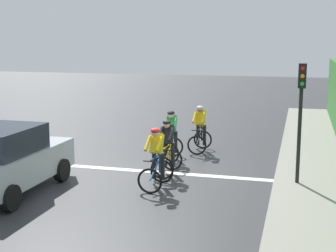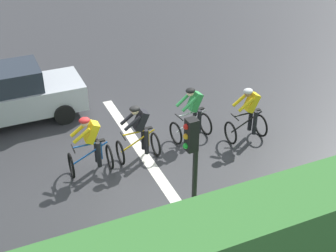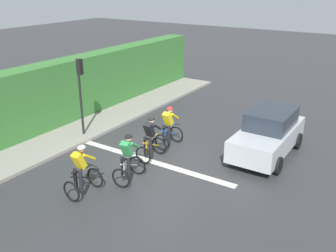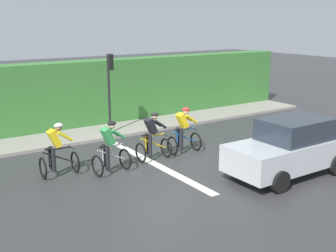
# 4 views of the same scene
# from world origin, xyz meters

# --- Properties ---
(ground_plane) EXTENTS (80.00, 80.00, 0.00)m
(ground_plane) POSITION_xyz_m (0.00, 0.00, 0.00)
(ground_plane) COLOR #333335
(sidewalk_kerb) EXTENTS (2.80, 25.75, 0.12)m
(sidewalk_kerb) POSITION_xyz_m (4.54, 2.00, 0.06)
(sidewalk_kerb) COLOR gray
(sidewalk_kerb) RESTS_ON ground
(stone_wall_low) EXTENTS (0.44, 25.75, 0.48)m
(stone_wall_low) POSITION_xyz_m (5.44, 2.00, 0.24)
(stone_wall_low) COLOR gray
(stone_wall_low) RESTS_ON ground
(hedge_wall) EXTENTS (1.10, 25.75, 2.93)m
(hedge_wall) POSITION_xyz_m (5.74, 2.00, 1.46)
(hedge_wall) COLOR #387533
(hedge_wall) RESTS_ON ground
(road_marking_stop_line) EXTENTS (7.00, 0.30, 0.01)m
(road_marking_stop_line) POSITION_xyz_m (0.00, 0.41, 0.00)
(road_marking_stop_line) COLOR silver
(road_marking_stop_line) RESTS_ON ground
(cyclist_lead) EXTENTS (0.69, 1.08, 1.66)m
(cyclist_lead) POSITION_xyz_m (0.37, 3.46, 0.80)
(cyclist_lead) COLOR black
(cyclist_lead) RESTS_ON ground
(cyclist_second) EXTENTS (0.80, 1.15, 1.66)m
(cyclist_second) POSITION_xyz_m (-0.31, 2.01, 0.80)
(cyclist_second) COLOR black
(cyclist_second) RESTS_ON ground
(cyclist_mid) EXTENTS (0.68, 1.08, 1.66)m
(cyclist_mid) POSITION_xyz_m (0.05, 0.24, 0.80)
(cyclist_mid) COLOR black
(cyclist_mid) RESTS_ON ground
(cyclist_fourth) EXTENTS (0.71, 1.10, 1.66)m
(cyclist_fourth) POSITION_xyz_m (0.11, -1.10, 0.80)
(cyclist_fourth) COLOR black
(cyclist_fourth) RESTS_ON ground
(car_silver) EXTENTS (1.89, 4.10, 1.76)m
(car_silver) POSITION_xyz_m (-3.48, -2.53, 0.87)
(car_silver) COLOR #B7BCC1
(car_silver) RESTS_ON ground
(traffic_light_near_crossing) EXTENTS (0.21, 0.31, 3.34)m
(traffic_light_near_crossing) POSITION_xyz_m (3.77, -0.05, 2.22)
(traffic_light_near_crossing) COLOR black
(traffic_light_near_crossing) RESTS_ON ground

